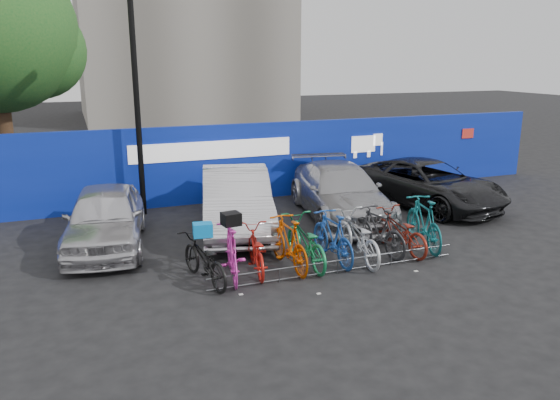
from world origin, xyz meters
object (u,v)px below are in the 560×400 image
bike_5 (333,237)px  bike_0 (204,260)px  bike_1 (232,252)px  bike_6 (358,237)px  bike_2 (255,250)px  bike_9 (424,223)px  car_2 (340,192)px  tree (1,35)px  bike_7 (379,231)px  bike_3 (289,243)px  bike_8 (400,231)px  car_0 (105,218)px  car_1 (236,200)px  bike_4 (305,242)px  car_3 (427,184)px  bike_rack (338,266)px  lamppost (137,99)px

bike_5 → bike_0: bearing=1.2°
bike_1 → bike_6: bike_1 is taller
bike_2 → bike_9: (4.17, 0.02, 0.13)m
car_2 → bike_0: bearing=-135.7°
tree → bike_1: 12.00m
bike_7 → bike_9: bearing=170.0°
bike_3 → bike_8: (2.79, 0.06, -0.08)m
bike_7 → bike_8: 0.54m
car_0 → bike_8: bearing=-14.9°
car_1 → bike_2: car_1 is taller
bike_5 → bike_8: 1.74m
bike_1 → bike_5: (2.32, 0.10, 0.00)m
bike_0 → bike_4: bearing=171.8°
car_0 → car_3: bearing=11.4°
bike_9 → bike_3: bearing=14.2°
car_1 → bike_0: size_ratio=2.59×
bike_5 → bike_8: (1.74, 0.01, -0.07)m
bike_8 → bike_0: bearing=-3.0°
bike_rack → bike_8: 2.07m
car_0 → bike_5: (4.58, -2.78, -0.16)m
car_1 → bike_6: 3.64m
bike_6 → bike_8: size_ratio=1.09×
bike_1 → bike_rack: bearing=175.9°
lamppost → car_1: (2.08, -2.36, -2.48)m
bike_6 → bike_3: bearing=-0.4°
bike_3 → bike_6: bike_3 is taller
bike_2 → bike_8: bike_8 is taller
lamppost → bike_0: 6.17m
car_0 → bike_4: size_ratio=2.13×
lamppost → car_2: lamppost is taller
car_3 → bike_2: size_ratio=2.73×
tree → bike_9: size_ratio=3.84×
car_2 → bike_4: car_2 is taller
car_3 → bike_8: car_3 is taller
car_2 → bike_1: (-4.05, -3.17, -0.17)m
bike_rack → car_0: (-4.38, 3.43, 0.57)m
bike_rack → bike_5: bike_5 is taller
lamppost → bike_4: (2.75, -5.32, -2.74)m
tree → lamppost: size_ratio=1.28×
car_1 → bike_5: 3.27m
bike_2 → car_2: bearing=-129.6°
car_3 → bike_0: (-7.64, -3.34, -0.20)m
tree → car_2: size_ratio=1.55×
car_0 → bike_7: car_0 is taller
car_1 → bike_4: 3.05m
car_0 → bike_9: 7.50m
lamppost → bike_rack: 7.48m
lamppost → bike_rack: lamppost is taller
car_3 → car_1: bearing=168.4°
car_3 → bike_0: bearing=-170.0°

